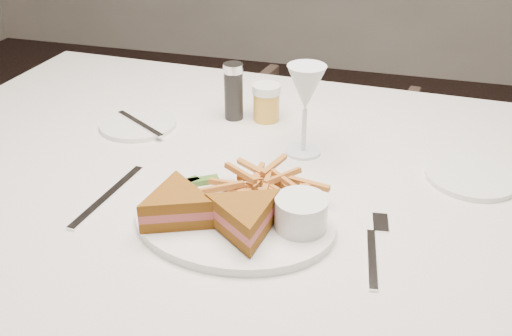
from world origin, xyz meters
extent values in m
cube|color=silver|center=(0.16, -0.14, 0.38)|extent=(1.54, 1.06, 0.75)
imported|color=#49372C|center=(0.11, 0.74, 0.30)|extent=(0.66, 0.63, 0.60)
ellipsoid|color=white|center=(0.15, -0.29, 0.76)|extent=(0.33, 0.26, 0.01)
cube|color=silver|center=(-0.08, -0.27, 0.75)|extent=(0.03, 0.21, 0.00)
cylinder|color=white|center=(-0.15, 0.00, 0.76)|extent=(0.16, 0.16, 0.01)
cylinder|color=white|center=(0.52, -0.04, 0.76)|extent=(0.16, 0.16, 0.01)
cylinder|color=black|center=(0.03, 0.09, 0.81)|extent=(0.04, 0.04, 0.12)
cylinder|color=gold|center=(0.10, 0.10, 0.79)|extent=(0.06, 0.06, 0.08)
cube|color=#3F6724|center=(0.07, -0.21, 0.77)|extent=(0.05, 0.04, 0.01)
cube|color=#3F6724|center=(0.05, -0.23, 0.77)|extent=(0.05, 0.05, 0.01)
cylinder|color=white|center=(0.26, -0.29, 0.79)|extent=(0.08, 0.08, 0.05)
camera|label=1|loc=(0.38, -0.98, 1.28)|focal=40.00mm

